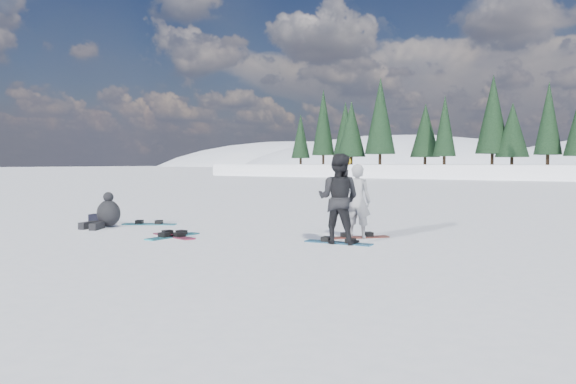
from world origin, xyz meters
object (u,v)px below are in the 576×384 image
at_px(seated_rider, 107,214).
at_px(snowboard_loose_a, 173,236).
at_px(snowboarder_man, 338,199).
at_px(gear_bag, 98,219).
at_px(snowboarder_woman, 357,201).
at_px(snowboard_loose_b, 174,236).
at_px(snowboard_loose_c, 149,224).

xyz_separation_m(seated_rider, snowboard_loose_a, (2.89, -0.40, -0.35)).
relative_size(snowboarder_man, gear_bag, 4.29).
relative_size(snowboarder_woman, snowboard_loose_a, 1.24).
bearing_deg(snowboard_loose_a, gear_bag, 79.81).
bearing_deg(snowboard_loose_a, snowboard_loose_b, 28.14).
xyz_separation_m(seated_rider, gear_bag, (-0.70, 0.26, -0.22)).
relative_size(seated_rider, snowboard_loose_a, 0.82).
relative_size(seated_rider, snowboard_loose_c, 0.82).
bearing_deg(snowboarder_woman, gear_bag, 0.14).
height_order(snowboarder_man, snowboard_loose_c, snowboarder_man).
height_order(snowboarder_man, gear_bag, snowboarder_man).
distance_m(snowboarder_woman, snowboard_loose_c, 6.19).
height_order(snowboard_loose_c, snowboard_loose_b, same).
xyz_separation_m(snowboarder_man, snowboard_loose_b, (-3.74, -1.19, -0.95)).
bearing_deg(snowboarder_man, gear_bag, -5.28).
bearing_deg(snowboard_loose_b, seated_rider, -172.56).
bearing_deg(gear_bag, snowboard_loose_a, -10.45).
xyz_separation_m(snowboard_loose_c, snowboard_loose_b, (2.42, -1.44, 0.00)).
bearing_deg(gear_bag, snowboard_loose_b, -9.90).
xyz_separation_m(snowboarder_man, seated_rider, (-6.62, -0.83, -0.60)).
distance_m(snowboarder_woman, snowboarder_man, 1.02).
bearing_deg(seated_rider, snowboarder_man, -15.71).
distance_m(snowboarder_woman, snowboard_loose_b, 4.37).
xyz_separation_m(snowboarder_woman, gear_bag, (-7.24, -1.58, -0.72)).
distance_m(snowboarder_woman, gear_bag, 7.45).
height_order(snowboarder_man, seated_rider, snowboarder_man).
relative_size(snowboarder_man, snowboard_loose_b, 1.29).
relative_size(snowboarder_man, snowboard_loose_c, 1.29).
xyz_separation_m(gear_bag, snowboard_loose_a, (3.59, -0.66, -0.14)).
xyz_separation_m(gear_bag, snowboard_loose_b, (3.57, -0.62, -0.14)).
relative_size(snowboard_loose_c, snowboard_loose_b, 1.00).
xyz_separation_m(snowboarder_man, snowboard_loose_a, (-3.72, -1.23, -0.95)).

